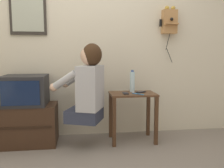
{
  "coord_description": "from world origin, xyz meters",
  "views": [
    {
      "loc": [
        -0.11,
        -2.04,
        1.05
      ],
      "look_at": [
        0.25,
        0.66,
        0.71
      ],
      "focal_mm": 38.0,
      "sensor_mm": 36.0,
      "label": 1
    }
  ],
  "objects_px": {
    "person": "(88,85)",
    "framed_picture": "(28,12)",
    "cell_phone_spare": "(141,92)",
    "water_bottle": "(132,82)",
    "wall_phone_antique": "(169,21)",
    "toothbrush": "(137,94)",
    "television": "(25,90)",
    "cell_phone_held": "(126,93)"
  },
  "relations": [
    {
      "from": "person",
      "to": "framed_picture",
      "type": "height_order",
      "value": "framed_picture"
    },
    {
      "from": "person",
      "to": "cell_phone_spare",
      "type": "distance_m",
      "value": 0.67
    },
    {
      "from": "water_bottle",
      "to": "cell_phone_spare",
      "type": "bearing_deg",
      "value": -35.01
    },
    {
      "from": "wall_phone_antique",
      "to": "framed_picture",
      "type": "height_order",
      "value": "framed_picture"
    },
    {
      "from": "cell_phone_spare",
      "to": "toothbrush",
      "type": "bearing_deg",
      "value": -67.98
    },
    {
      "from": "television",
      "to": "toothbrush",
      "type": "distance_m",
      "value": 1.3
    },
    {
      "from": "toothbrush",
      "to": "person",
      "type": "bearing_deg",
      "value": 144.89
    },
    {
      "from": "television",
      "to": "cell_phone_held",
      "type": "height_order",
      "value": "television"
    },
    {
      "from": "wall_phone_antique",
      "to": "cell_phone_spare",
      "type": "distance_m",
      "value": 1.0
    },
    {
      "from": "cell_phone_held",
      "to": "toothbrush",
      "type": "relative_size",
      "value": 0.89
    },
    {
      "from": "wall_phone_antique",
      "to": "framed_picture",
      "type": "relative_size",
      "value": 1.31
    },
    {
      "from": "television",
      "to": "wall_phone_antique",
      "type": "bearing_deg",
      "value": 6.38
    },
    {
      "from": "person",
      "to": "toothbrush",
      "type": "xyz_separation_m",
      "value": [
        0.57,
        0.04,
        -0.12
      ]
    },
    {
      "from": "framed_picture",
      "to": "television",
      "type": "bearing_deg",
      "value": -94.31
    },
    {
      "from": "cell_phone_spare",
      "to": "water_bottle",
      "type": "bearing_deg",
      "value": -159.05
    },
    {
      "from": "television",
      "to": "toothbrush",
      "type": "xyz_separation_m",
      "value": [
        1.29,
        -0.15,
        -0.04
      ]
    },
    {
      "from": "framed_picture",
      "to": "cell_phone_spare",
      "type": "relative_size",
      "value": 4.05
    },
    {
      "from": "television",
      "to": "cell_phone_held",
      "type": "xyz_separation_m",
      "value": [
        1.16,
        -0.1,
        -0.04
      ]
    },
    {
      "from": "person",
      "to": "cell_phone_held",
      "type": "distance_m",
      "value": 0.47
    },
    {
      "from": "person",
      "to": "toothbrush",
      "type": "height_order",
      "value": "person"
    },
    {
      "from": "person",
      "to": "television",
      "type": "height_order",
      "value": "person"
    },
    {
      "from": "toothbrush",
      "to": "wall_phone_antique",
      "type": "bearing_deg",
      "value": -3.95
    },
    {
      "from": "water_bottle",
      "to": "toothbrush",
      "type": "bearing_deg",
      "value": -84.06
    },
    {
      "from": "framed_picture",
      "to": "person",
      "type": "bearing_deg",
      "value": -31.84
    },
    {
      "from": "cell_phone_held",
      "to": "person",
      "type": "bearing_deg",
      "value": -168.73
    },
    {
      "from": "person",
      "to": "water_bottle",
      "type": "height_order",
      "value": "person"
    },
    {
      "from": "framed_picture",
      "to": "cell_phone_spare",
      "type": "bearing_deg",
      "value": -11.82
    },
    {
      "from": "wall_phone_antique",
      "to": "framed_picture",
      "type": "distance_m",
      "value": 1.77
    },
    {
      "from": "water_bottle",
      "to": "wall_phone_antique",
      "type": "bearing_deg",
      "value": 18.15
    },
    {
      "from": "framed_picture",
      "to": "wall_phone_antique",
      "type": "bearing_deg",
      "value": -1.45
    },
    {
      "from": "television",
      "to": "framed_picture",
      "type": "relative_size",
      "value": 0.89
    },
    {
      "from": "wall_phone_antique",
      "to": "toothbrush",
      "type": "relative_size",
      "value": 5.2
    },
    {
      "from": "television",
      "to": "cell_phone_spare",
      "type": "height_order",
      "value": "television"
    },
    {
      "from": "framed_picture",
      "to": "cell_phone_held",
      "type": "bearing_deg",
      "value": -16.96
    },
    {
      "from": "television",
      "to": "framed_picture",
      "type": "xyz_separation_m",
      "value": [
        0.02,
        0.24,
        0.92
      ]
    },
    {
      "from": "framed_picture",
      "to": "water_bottle",
      "type": "xyz_separation_m",
      "value": [
        1.25,
        -0.21,
        -0.85
      ]
    },
    {
      "from": "television",
      "to": "framed_picture",
      "type": "bearing_deg",
      "value": 85.69
    },
    {
      "from": "cell_phone_held",
      "to": "wall_phone_antique",
      "type": "bearing_deg",
      "value": 26.17
    },
    {
      "from": "person",
      "to": "wall_phone_antique",
      "type": "height_order",
      "value": "wall_phone_antique"
    },
    {
      "from": "framed_picture",
      "to": "toothbrush",
      "type": "relative_size",
      "value": 3.96
    },
    {
      "from": "framed_picture",
      "to": "toothbrush",
      "type": "distance_m",
      "value": 1.64
    },
    {
      "from": "person",
      "to": "framed_picture",
      "type": "distance_m",
      "value": 1.18
    }
  ]
}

